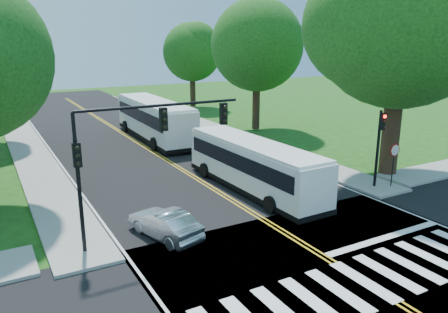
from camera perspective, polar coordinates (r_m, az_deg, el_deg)
ground at (r=17.19m, az=16.56°, el=-14.64°), size 140.00×140.00×0.00m
road at (r=31.37m, az=-7.45°, el=-0.51°), size 14.00×96.00×0.01m
cross_road at (r=17.19m, az=16.56°, el=-14.62°), size 60.00×12.00×0.01m
center_line at (r=35.00m, az=-9.92°, el=1.03°), size 0.36×70.00×0.01m
edge_line_w at (r=33.47m, az=-20.93°, el=-0.39°), size 0.12×70.00×0.01m
edge_line_e at (r=37.72m, az=-0.15°, el=2.27°), size 0.12×70.00×0.01m
crosswalk at (r=16.90m, az=17.81°, el=-15.24°), size 12.60×3.00×0.01m
stop_bar at (r=20.51m, az=20.31°, el=-9.90°), size 6.60×0.40×0.01m
sidewalk_nw at (r=36.20m, az=-24.02°, el=0.50°), size 2.60×40.00×0.15m
sidewalk_ne at (r=40.98m, az=-0.36°, el=3.38°), size 2.60×40.00×0.15m
tree_ne_big at (r=28.64m, az=22.30°, el=16.53°), size 10.80×10.80×14.91m
tree_east_mid at (r=40.95m, az=4.36°, el=14.30°), size 8.40×8.40×11.93m
tree_east_far at (r=55.44m, az=-4.19°, el=13.44°), size 7.20×7.20×10.34m
signal_nw at (r=17.82m, az=-11.37°, el=1.91°), size 7.15×0.46×5.66m
signal_ne at (r=26.01m, az=19.65°, el=2.22°), size 0.30×0.46×4.40m
stop_sign at (r=26.53m, az=21.36°, el=0.23°), size 0.76×0.08×2.53m
bus_lead at (r=24.69m, az=3.79°, el=-1.07°), size 2.85×10.99×2.83m
bus_follow at (r=38.03m, az=-9.10°, el=4.88°), size 3.37×12.91×3.33m
hatchback at (r=19.23m, az=-7.76°, el=-8.69°), size 2.28×4.05×1.26m
suv at (r=28.68m, az=7.00°, el=-0.50°), size 2.44×5.13×1.41m
dark_sedan at (r=33.13m, az=0.93°, el=1.55°), size 2.92×4.54×1.22m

